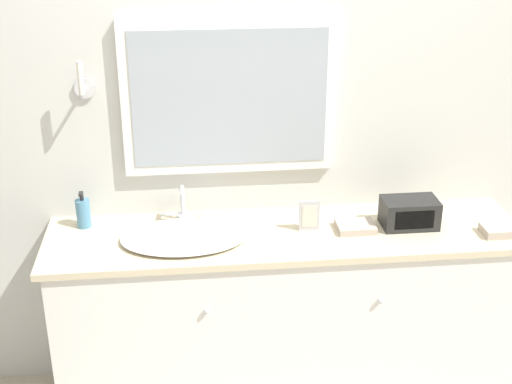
{
  "coord_description": "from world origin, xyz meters",
  "views": [
    {
      "loc": [
        -0.43,
        -2.49,
        2.3
      ],
      "look_at": [
        -0.13,
        0.27,
        1.08
      ],
      "focal_mm": 50.0,
      "sensor_mm": 36.0,
      "label": 1
    }
  ],
  "objects": [
    {
      "name": "hand_towel_near_sink",
      "position": [
        0.92,
        0.16,
        0.89
      ],
      "size": [
        0.14,
        0.11,
        0.04
      ],
      "color": "#B7A899",
      "rests_on": "vanity_counter"
    },
    {
      "name": "hand_towel_far_corner",
      "position": [
        0.31,
        0.27,
        0.89
      ],
      "size": [
        0.17,
        0.13,
        0.03
      ],
      "color": "#B7A899",
      "rests_on": "vanity_counter"
    },
    {
      "name": "wall_back",
      "position": [
        -0.0,
        0.57,
        1.28
      ],
      "size": [
        8.0,
        0.18,
        2.55
      ],
      "color": "silver",
      "rests_on": "ground_plane"
    },
    {
      "name": "picture_frame",
      "position": [
        0.1,
        0.28,
        0.95
      ],
      "size": [
        0.09,
        0.01,
        0.14
      ],
      "color": "#B2B2B7",
      "rests_on": "vanity_counter"
    },
    {
      "name": "appliance_box",
      "position": [
        0.55,
        0.28,
        0.94
      ],
      "size": [
        0.24,
        0.15,
        0.13
      ],
      "color": "black",
      "rests_on": "vanity_counter"
    },
    {
      "name": "vanity_counter",
      "position": [
        0.0,
        0.27,
        0.44
      ],
      "size": [
        2.11,
        0.54,
        0.88
      ],
      "color": "white",
      "rests_on": "ground_plane"
    },
    {
      "name": "soap_bottle",
      "position": [
        -0.89,
        0.43,
        0.94
      ],
      "size": [
        0.06,
        0.06,
        0.17
      ],
      "color": "teal",
      "rests_on": "vanity_counter"
    },
    {
      "name": "sink_basin",
      "position": [
        -0.45,
        0.25,
        0.9
      ],
      "size": [
        0.54,
        0.41,
        0.17
      ],
      "color": "white",
      "rests_on": "vanity_counter"
    }
  ]
}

